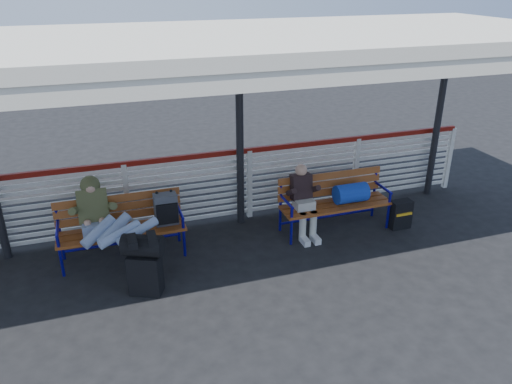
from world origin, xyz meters
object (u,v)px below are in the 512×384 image
object	(u,v)px
bench_left	(135,218)
traveler_man	(111,225)
bench_right	(341,195)
companion_person	(304,200)
luggage_stack	(144,262)
suitcase_side	(400,214)

from	to	relation	value
bench_left	traveler_man	distance (m)	0.51
bench_left	traveler_man	world-z (taller)	traveler_man
bench_left	bench_right	world-z (taller)	bench_left
companion_person	luggage_stack	bearing A→B (deg)	-162.41
traveler_man	companion_person	distance (m)	2.92
luggage_stack	suitcase_side	distance (m)	4.21
bench_right	companion_person	bearing A→B (deg)	-178.68
traveler_man	bench_right	bearing A→B (deg)	2.30
bench_right	traveler_man	size ratio (longest dim) A/B	1.10
luggage_stack	bench_left	xyz separation A→B (m)	(0.01, 1.03, 0.14)
bench_left	companion_person	bearing A→B (deg)	-4.81
luggage_stack	traveler_man	distance (m)	0.81
luggage_stack	traveler_man	world-z (taller)	traveler_man
bench_right	suitcase_side	xyz separation A→B (m)	(0.94, -0.31, -0.34)
bench_right	companion_person	world-z (taller)	companion_person
bench_left	suitcase_side	xyz separation A→B (m)	(4.16, -0.51, -0.36)
bench_right	companion_person	xyz separation A→B (m)	(-0.66, -0.02, 0.01)
bench_left	traveler_man	size ratio (longest dim) A/B	1.10
luggage_stack	companion_person	xyz separation A→B (m)	(2.57, 0.81, 0.13)
bench_right	luggage_stack	bearing A→B (deg)	-165.58
luggage_stack	bench_right	bearing A→B (deg)	39.41
luggage_stack	traveler_man	size ratio (longest dim) A/B	0.52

